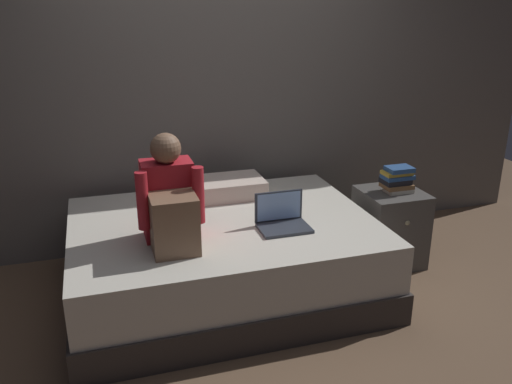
{
  "coord_description": "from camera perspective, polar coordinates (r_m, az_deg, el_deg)",
  "views": [
    {
      "loc": [
        -0.95,
        -2.86,
        1.89
      ],
      "look_at": [
        -0.03,
        0.1,
        0.78
      ],
      "focal_mm": 37.41,
      "sensor_mm": 36.0,
      "label": 1
    }
  ],
  "objects": [
    {
      "name": "person_sitting",
      "position": [
        3.15,
        -9.17,
        -1.17
      ],
      "size": [
        0.39,
        0.44,
        0.65
      ],
      "color": "#B21E28",
      "rests_on": "bed"
    },
    {
      "name": "pillow",
      "position": [
        3.94,
        -3.32,
        0.47
      ],
      "size": [
        0.56,
        0.36,
        0.13
      ],
      "primitive_type": "cube",
      "color": "beige",
      "rests_on": "bed"
    },
    {
      "name": "nightstand",
      "position": [
        4.14,
        14.09,
        -3.67
      ],
      "size": [
        0.44,
        0.46,
        0.57
      ],
      "color": "#474442",
      "rests_on": "ground_plane"
    },
    {
      "name": "book_stack",
      "position": [
        4.01,
        14.87,
        1.29
      ],
      "size": [
        0.22,
        0.16,
        0.19
      ],
      "color": "beige",
      "rests_on": "nightstand"
    },
    {
      "name": "bed",
      "position": [
        3.63,
        -3.49,
        -6.92
      ],
      "size": [
        2.0,
        1.5,
        0.53
      ],
      "color": "#332D2B",
      "rests_on": "ground_plane"
    },
    {
      "name": "laptop",
      "position": [
        3.4,
        2.8,
        -2.91
      ],
      "size": [
        0.32,
        0.23,
        0.22
      ],
      "color": "#333842",
      "rests_on": "bed"
    },
    {
      "name": "wall_back",
      "position": [
        4.2,
        -4.11,
        12.35
      ],
      "size": [
        5.6,
        0.1,
        2.7
      ],
      "primitive_type": "cube",
      "color": "#605B56",
      "rests_on": "ground_plane"
    },
    {
      "name": "ground_plane",
      "position": [
        3.56,
        1.0,
        -12.33
      ],
      "size": [
        8.0,
        8.0,
        0.0
      ],
      "primitive_type": "plane",
      "color": "brown"
    }
  ]
}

